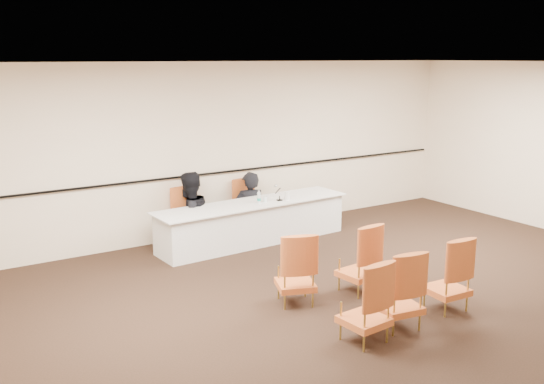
{
  "coord_description": "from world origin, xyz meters",
  "views": [
    {
      "loc": [
        -4.93,
        -5.29,
        3.07
      ],
      "look_at": [
        0.11,
        2.6,
        0.98
      ],
      "focal_mm": 40.0,
      "sensor_mm": 36.0,
      "label": 1
    }
  ],
  "objects_px": {
    "microphone": "(280,193)",
    "aud_chair_front_mid": "(359,258)",
    "water_bottle": "(259,197)",
    "drinking_glass": "(265,199)",
    "coffee_cup": "(287,196)",
    "panelist_main_chair": "(250,207)",
    "panel_table": "(253,223)",
    "aud_chair_back_left": "(365,301)",
    "aud_chair_front_left": "(295,268)",
    "aud_chair_back_mid": "(399,289)",
    "panelist_main": "(250,216)",
    "panelist_second_chair": "(189,217)",
    "aud_chair_back_right": "(447,273)",
    "panelist_second": "(189,221)"
  },
  "relations": [
    {
      "from": "panelist_second_chair",
      "to": "aud_chair_back_right",
      "type": "bearing_deg",
      "value": -72.38
    },
    {
      "from": "panelist_second",
      "to": "panelist_second_chair",
      "type": "relative_size",
      "value": 1.75
    },
    {
      "from": "microphone",
      "to": "aud_chair_back_left",
      "type": "relative_size",
      "value": 0.27
    },
    {
      "from": "coffee_cup",
      "to": "water_bottle",
      "type": "bearing_deg",
      "value": 171.85
    },
    {
      "from": "panel_table",
      "to": "panelist_second",
      "type": "bearing_deg",
      "value": 150.3
    },
    {
      "from": "aud_chair_front_left",
      "to": "aud_chair_front_mid",
      "type": "height_order",
      "value": "same"
    },
    {
      "from": "drinking_glass",
      "to": "aud_chair_front_left",
      "type": "relative_size",
      "value": 0.11
    },
    {
      "from": "panelist_second",
      "to": "drinking_glass",
      "type": "bearing_deg",
      "value": 138.14
    },
    {
      "from": "water_bottle",
      "to": "aud_chair_back_right",
      "type": "bearing_deg",
      "value": -81.85
    },
    {
      "from": "panelist_second_chair",
      "to": "aud_chair_front_left",
      "type": "xyz_separation_m",
      "value": [
        0.07,
        -3.0,
        0.0
      ]
    },
    {
      "from": "panelist_main",
      "to": "panelist_second_chair",
      "type": "xyz_separation_m",
      "value": [
        -1.2,
        -0.06,
        0.17
      ]
    },
    {
      "from": "microphone",
      "to": "aud_chair_front_left",
      "type": "bearing_deg",
      "value": -112.62
    },
    {
      "from": "microphone",
      "to": "drinking_glass",
      "type": "distance_m",
      "value": 0.27
    },
    {
      "from": "panelist_second",
      "to": "microphone",
      "type": "bearing_deg",
      "value": 140.91
    },
    {
      "from": "panelist_second",
      "to": "aud_chair_back_right",
      "type": "distance_m",
      "value": 4.44
    },
    {
      "from": "panelist_main",
      "to": "aud_chair_front_mid",
      "type": "height_order",
      "value": "panelist_main"
    },
    {
      "from": "aud_chair_back_mid",
      "to": "aud_chair_back_right",
      "type": "bearing_deg",
      "value": 12.84
    },
    {
      "from": "microphone",
      "to": "water_bottle",
      "type": "relative_size",
      "value": 1.24
    },
    {
      "from": "panel_table",
      "to": "panelist_second",
      "type": "height_order",
      "value": "panelist_second"
    },
    {
      "from": "water_bottle",
      "to": "aud_chair_front_left",
      "type": "relative_size",
      "value": 0.22
    },
    {
      "from": "drinking_glass",
      "to": "water_bottle",
      "type": "bearing_deg",
      "value": 177.25
    },
    {
      "from": "panelist_second_chair",
      "to": "aud_chair_back_right",
      "type": "xyz_separation_m",
      "value": [
        1.54,
        -4.16,
        0.0
      ]
    },
    {
      "from": "microphone",
      "to": "water_bottle",
      "type": "height_order",
      "value": "microphone"
    },
    {
      "from": "water_bottle",
      "to": "drinking_glass",
      "type": "bearing_deg",
      "value": -2.75
    },
    {
      "from": "aud_chair_back_left",
      "to": "panelist_main_chair",
      "type": "bearing_deg",
      "value": 71.15
    },
    {
      "from": "drinking_glass",
      "to": "coffee_cup",
      "type": "xyz_separation_m",
      "value": [
        0.4,
        -0.07,
        0.02
      ]
    },
    {
      "from": "drinking_glass",
      "to": "coffee_cup",
      "type": "height_order",
      "value": "coffee_cup"
    },
    {
      "from": "aud_chair_back_mid",
      "to": "microphone",
      "type": "bearing_deg",
      "value": 87.64
    },
    {
      "from": "panel_table",
      "to": "aud_chair_back_left",
      "type": "relative_size",
      "value": 3.64
    },
    {
      "from": "panel_table",
      "to": "coffee_cup",
      "type": "xyz_separation_m",
      "value": [
        0.59,
        -0.15,
        0.42
      ]
    },
    {
      "from": "water_bottle",
      "to": "panelist_second_chair",
      "type": "bearing_deg",
      "value": 151.36
    },
    {
      "from": "water_bottle",
      "to": "aud_chair_front_mid",
      "type": "xyz_separation_m",
      "value": [
        -0.02,
        -2.57,
        -0.32
      ]
    },
    {
      "from": "panelist_main",
      "to": "aud_chair_back_mid",
      "type": "distance_m",
      "value": 4.31
    },
    {
      "from": "panelist_main_chair",
      "to": "panel_table",
      "type": "bearing_deg",
      "value": -117.79
    },
    {
      "from": "drinking_glass",
      "to": "aud_chair_back_right",
      "type": "xyz_separation_m",
      "value": [
        0.4,
        -3.6,
        -0.27
      ]
    },
    {
      "from": "panelist_second",
      "to": "drinking_glass",
      "type": "xyz_separation_m",
      "value": [
        1.14,
        -0.56,
        0.34
      ]
    },
    {
      "from": "panelist_main",
      "to": "microphone",
      "type": "xyz_separation_m",
      "value": [
        0.2,
        -0.66,
        0.52
      ]
    },
    {
      "from": "panelist_main_chair",
      "to": "aud_chair_back_left",
      "type": "relative_size",
      "value": 1.0
    },
    {
      "from": "panelist_second_chair",
      "to": "coffee_cup",
      "type": "xyz_separation_m",
      "value": [
        1.54,
        -0.63,
        0.29
      ]
    },
    {
      "from": "aud_chair_front_mid",
      "to": "coffee_cup",
      "type": "bearing_deg",
      "value": 72.82
    },
    {
      "from": "coffee_cup",
      "to": "aud_chair_back_left",
      "type": "xyz_separation_m",
      "value": [
        -1.44,
        -3.65,
        -0.29
      ]
    },
    {
      "from": "panelist_second",
      "to": "aud_chair_front_mid",
      "type": "relative_size",
      "value": 1.75
    },
    {
      "from": "microphone",
      "to": "aud_chair_front_mid",
      "type": "xyz_separation_m",
      "value": [
        -0.39,
        -2.52,
        -0.35
      ]
    },
    {
      "from": "panelist_main_chair",
      "to": "aud_chair_back_mid",
      "type": "bearing_deg",
      "value": -99.8
    },
    {
      "from": "drinking_glass",
      "to": "aud_chair_front_left",
      "type": "distance_m",
      "value": 2.68
    },
    {
      "from": "microphone",
      "to": "aud_chair_front_left",
      "type": "height_order",
      "value": "microphone"
    },
    {
      "from": "aud_chair_front_left",
      "to": "aud_chair_back_left",
      "type": "xyz_separation_m",
      "value": [
        0.03,
        -1.28,
        0.0
      ]
    },
    {
      "from": "microphone",
      "to": "drinking_glass",
      "type": "height_order",
      "value": "microphone"
    },
    {
      "from": "water_bottle",
      "to": "aud_chair_back_mid",
      "type": "xyz_separation_m",
      "value": [
        -0.35,
        -3.66,
        -0.32
      ]
    },
    {
      "from": "aud_chair_back_left",
      "to": "drinking_glass",
      "type": "bearing_deg",
      "value": 69.76
    }
  ]
}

